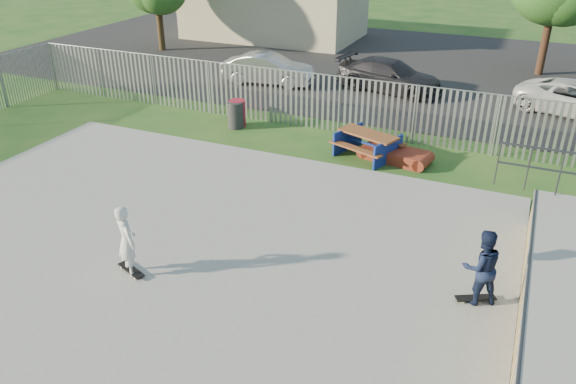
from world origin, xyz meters
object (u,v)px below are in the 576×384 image
at_px(car_silver, 268,69).
at_px(skater_white, 127,241).
at_px(trash_bin_grey, 236,115).
at_px(trash_bin_red, 237,113).
at_px(skater_navy, 481,267).
at_px(car_dark, 390,76).
at_px(funbox, 395,155).
at_px(picnic_table, 367,145).

height_order(car_silver, skater_white, skater_white).
height_order(trash_bin_grey, skater_white, skater_white).
distance_m(trash_bin_red, car_silver, 5.50).
bearing_deg(skater_navy, car_dark, -96.66).
bearing_deg(funbox, trash_bin_grey, -175.43).
distance_m(trash_bin_red, car_dark, 7.52).
bearing_deg(car_silver, skater_navy, -147.37).
relative_size(funbox, skater_navy, 1.26).
bearing_deg(car_dark, skater_white, -175.06).
height_order(picnic_table, funbox, picnic_table).
height_order(funbox, skater_navy, skater_navy).
xyz_separation_m(trash_bin_grey, skater_white, (2.37, -9.05, 0.47)).
bearing_deg(skater_navy, picnic_table, -85.11).
bearing_deg(trash_bin_grey, funbox, -5.63).
xyz_separation_m(trash_bin_grey, skater_navy, (9.23, -7.08, 0.47)).
xyz_separation_m(funbox, skater_navy, (3.25, -6.49, 0.76)).
bearing_deg(car_dark, car_silver, 112.03).
bearing_deg(car_dark, trash_bin_red, 158.96).
distance_m(car_silver, skater_navy, 16.45).
xyz_separation_m(funbox, car_silver, (-7.32, 6.10, 0.50)).
bearing_deg(trash_bin_grey, car_dark, 59.18).
height_order(picnic_table, car_silver, car_silver).
distance_m(funbox, skater_navy, 7.30).
xyz_separation_m(trash_bin_grey, car_silver, (-1.34, 5.51, 0.21)).
relative_size(trash_bin_grey, car_dark, 0.21).
height_order(car_silver, skater_navy, skater_navy).
xyz_separation_m(trash_bin_red, trash_bin_grey, (0.02, -0.18, -0.01)).
height_order(funbox, trash_bin_grey, trash_bin_grey).
distance_m(trash_bin_red, skater_navy, 11.77).
bearing_deg(skater_white, trash_bin_grey, -43.74).
bearing_deg(trash_bin_red, skater_white, -75.48).
bearing_deg(picnic_table, skater_navy, -37.00).
bearing_deg(skater_navy, car_silver, -77.91).
bearing_deg(trash_bin_red, skater_navy, -38.13).
height_order(trash_bin_red, car_dark, car_dark).
bearing_deg(trash_bin_red, picnic_table, -9.25).
distance_m(picnic_table, skater_white, 8.84).
bearing_deg(trash_bin_red, car_dark, 58.34).
relative_size(funbox, car_dark, 0.44).
height_order(picnic_table, car_dark, car_dark).
bearing_deg(skater_white, funbox, -81.57).
bearing_deg(skater_navy, funbox, -91.34).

